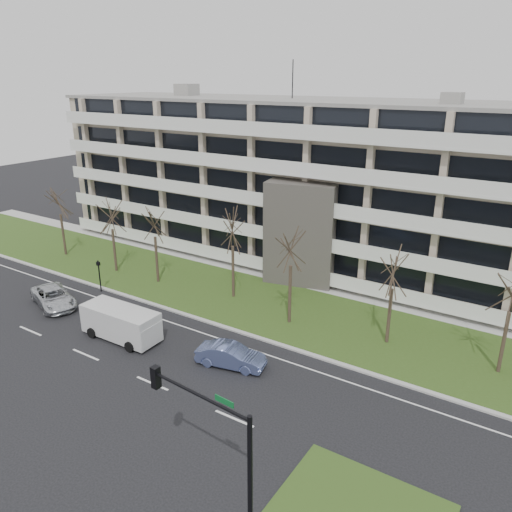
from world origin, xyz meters
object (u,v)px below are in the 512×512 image
Objects in this scene: white_van at (121,321)px; traffic_signal at (215,440)px; silver_pickup at (54,297)px; pedestrian_signal at (99,272)px; blue_sedan at (231,356)px.

traffic_signal is at bearing -31.24° from white_van.
white_van is (8.55, -0.73, 0.61)m from silver_pickup.
blue_sedan is at bearing -22.77° from pedestrian_signal.
white_van is (-8.41, -1.23, 0.62)m from blue_sedan.
traffic_signal is 25.99m from pedestrian_signal.
blue_sedan is (16.96, 0.50, -0.01)m from silver_pickup.
pedestrian_signal is (-16.02, 3.40, 1.07)m from blue_sedan.
silver_pickup is at bearing 78.69° from blue_sedan.
pedestrian_signal is at bearing 6.35° from silver_pickup.
white_van is 8.92m from pedestrian_signal.
pedestrian_signal reaches higher than white_van.
pedestrian_signal is (0.95, 3.91, 1.06)m from silver_pickup.
traffic_signal reaches higher than white_van.
traffic_signal reaches higher than blue_sedan.
traffic_signal is at bearing -41.32° from pedestrian_signal.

